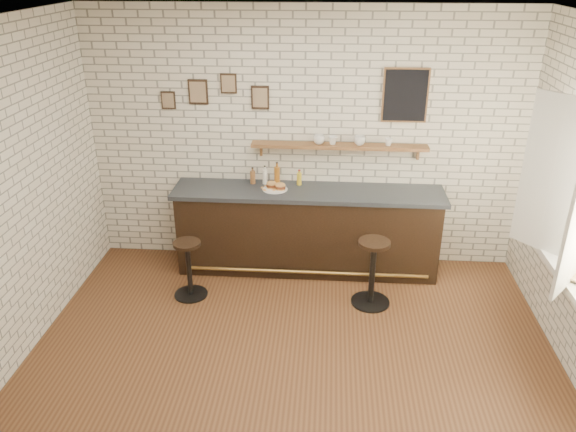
% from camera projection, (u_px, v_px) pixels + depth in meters
% --- Properties ---
extents(ground, '(5.00, 5.00, 0.00)m').
position_uv_depth(ground, '(292.00, 358.00, 5.28)').
color(ground, brown).
rests_on(ground, ground).
extents(bar_counter, '(3.10, 0.65, 1.01)m').
position_uv_depth(bar_counter, '(307.00, 230.00, 6.60)').
color(bar_counter, black).
rests_on(bar_counter, ground).
extents(sandwich_plate, '(0.28, 0.28, 0.01)m').
position_uv_depth(sandwich_plate, '(275.00, 189.00, 6.41)').
color(sandwich_plate, white).
rests_on(sandwich_plate, bar_counter).
extents(ciabatta_sandwich, '(0.24, 0.16, 0.08)m').
position_uv_depth(ciabatta_sandwich, '(276.00, 185.00, 6.39)').
color(ciabatta_sandwich, tan).
rests_on(ciabatta_sandwich, sandwich_plate).
extents(potato_chips, '(0.26, 0.19, 0.00)m').
position_uv_depth(potato_chips, '(273.00, 189.00, 6.40)').
color(potato_chips, '#DEA04E').
rests_on(potato_chips, sandwich_plate).
extents(bitters_bottle_brown, '(0.06, 0.06, 0.20)m').
position_uv_depth(bitters_bottle_brown, '(253.00, 177.00, 6.55)').
color(bitters_bottle_brown, brown).
rests_on(bitters_bottle_brown, bar_counter).
extents(bitters_bottle_white, '(0.06, 0.06, 0.22)m').
position_uv_depth(bitters_bottle_white, '(265.00, 176.00, 6.54)').
color(bitters_bottle_white, white).
rests_on(bitters_bottle_white, bar_counter).
extents(bitters_bottle_amber, '(0.06, 0.06, 0.27)m').
position_uv_depth(bitters_bottle_amber, '(277.00, 175.00, 6.52)').
color(bitters_bottle_amber, '#975618').
rests_on(bitters_bottle_amber, bar_counter).
extents(condiment_bottle_yellow, '(0.06, 0.06, 0.18)m').
position_uv_depth(condiment_bottle_yellow, '(299.00, 178.00, 6.52)').
color(condiment_bottle_yellow, gold).
rests_on(condiment_bottle_yellow, bar_counter).
extents(bar_stool_left, '(0.37, 0.37, 0.66)m').
position_uv_depth(bar_stool_left, '(189.00, 267.00, 6.11)').
color(bar_stool_left, black).
rests_on(bar_stool_left, ground).
extents(bar_stool_right, '(0.42, 0.42, 0.75)m').
position_uv_depth(bar_stool_right, '(372.00, 270.00, 5.95)').
color(bar_stool_right, black).
rests_on(bar_stool_right, ground).
extents(wall_shelf, '(2.00, 0.18, 0.18)m').
position_uv_depth(wall_shelf, '(339.00, 146.00, 6.35)').
color(wall_shelf, brown).
rests_on(wall_shelf, ground).
extents(shelf_cup_a, '(0.18, 0.18, 0.10)m').
position_uv_depth(shelf_cup_a, '(319.00, 140.00, 6.33)').
color(shelf_cup_a, white).
rests_on(shelf_cup_a, wall_shelf).
extents(shelf_cup_b, '(0.14, 0.14, 0.09)m').
position_uv_depth(shelf_cup_b, '(333.00, 140.00, 6.33)').
color(shelf_cup_b, white).
rests_on(shelf_cup_b, wall_shelf).
extents(shelf_cup_c, '(0.17, 0.17, 0.10)m').
position_uv_depth(shelf_cup_c, '(360.00, 141.00, 6.30)').
color(shelf_cup_c, white).
rests_on(shelf_cup_c, wall_shelf).
extents(shelf_cup_d, '(0.10, 0.10, 0.08)m').
position_uv_depth(shelf_cup_d, '(389.00, 142.00, 6.28)').
color(shelf_cup_d, white).
rests_on(shelf_cup_d, wall_shelf).
extents(back_wall_decor, '(2.96, 0.02, 0.56)m').
position_uv_depth(back_wall_decor, '(325.00, 94.00, 6.19)').
color(back_wall_decor, black).
rests_on(back_wall_decor, ground).
extents(window_sill, '(0.20, 1.35, 0.06)m').
position_uv_depth(window_sill, '(562.00, 269.00, 5.01)').
color(window_sill, white).
rests_on(window_sill, ground).
extents(casement_window, '(0.40, 1.30, 1.56)m').
position_uv_depth(casement_window, '(576.00, 191.00, 4.70)').
color(casement_window, white).
rests_on(casement_window, ground).
extents(book_lower, '(0.19, 0.24, 0.02)m').
position_uv_depth(book_lower, '(568.00, 274.00, 4.84)').
color(book_lower, tan).
rests_on(book_lower, window_sill).
extents(book_upper, '(0.30, 0.31, 0.02)m').
position_uv_depth(book_upper, '(568.00, 272.00, 4.84)').
color(book_upper, tan).
rests_on(book_upper, book_lower).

